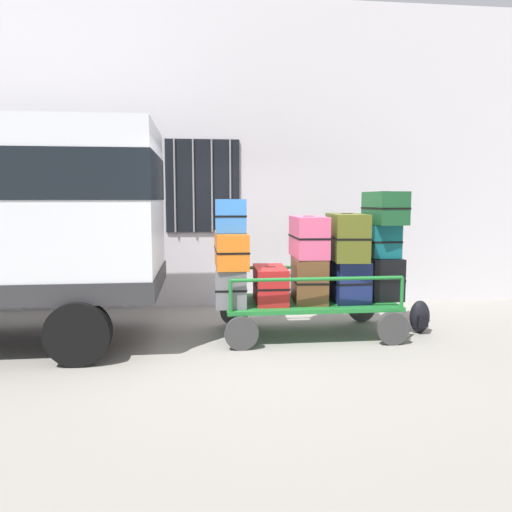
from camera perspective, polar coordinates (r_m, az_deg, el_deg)
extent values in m
plane|color=gray|center=(6.30, 1.66, -9.97)|extent=(40.00, 40.00, 0.00)
cube|color=silver|center=(8.51, -0.69, 11.32)|extent=(12.00, 0.30, 5.00)
cube|color=black|center=(8.27, -6.10, 7.95)|extent=(1.20, 0.04, 1.50)
cylinder|color=gray|center=(8.24, -9.26, 7.91)|extent=(0.03, 0.03, 1.50)
cylinder|color=gray|center=(8.23, -7.15, 7.95)|extent=(0.03, 0.03, 1.50)
cylinder|color=gray|center=(8.23, -5.04, 7.97)|extent=(0.03, 0.03, 1.50)
cylinder|color=gray|center=(8.25, -2.94, 7.99)|extent=(0.03, 0.03, 1.50)
cylinder|color=black|center=(5.76, -19.62, -8.31)|extent=(0.70, 0.22, 0.70)
cube|color=#1E722D|center=(6.65, 5.96, -5.28)|extent=(2.19, 1.16, 0.05)
cylinder|color=#383838|center=(6.41, 15.38, -8.01)|extent=(0.41, 0.06, 0.41)
cylinder|color=#383838|center=(7.51, 11.96, -5.81)|extent=(0.41, 0.06, 0.41)
cylinder|color=#383838|center=(5.99, -1.67, -8.82)|extent=(0.41, 0.06, 0.41)
cylinder|color=#383838|center=(7.15, -2.49, -6.29)|extent=(0.41, 0.06, 0.41)
cylinder|color=#1E722D|center=(6.42, 16.31, -4.01)|extent=(0.04, 0.04, 0.37)
cylinder|color=#1E722D|center=(7.41, 13.09, -2.53)|extent=(0.04, 0.04, 0.37)
cylinder|color=#1E722D|center=(5.94, -2.91, -4.60)|extent=(0.04, 0.04, 0.37)
cylinder|color=#1E722D|center=(7.00, -3.48, -2.91)|extent=(0.04, 0.04, 0.37)
cylinder|color=#1E722D|center=(6.06, 7.11, -2.62)|extent=(2.11, 0.04, 0.04)
cylinder|color=#1E722D|center=(7.10, 5.06, -1.26)|extent=(2.11, 0.04, 0.04)
cube|color=slate|center=(6.47, -2.87, -3.27)|extent=(0.43, 1.00, 0.46)
cube|color=black|center=(6.47, -2.87, -3.27)|extent=(0.44, 1.01, 0.02)
cube|color=black|center=(6.44, -2.89, -1.29)|extent=(0.13, 0.04, 0.02)
cube|color=orange|center=(6.40, -2.89, 0.74)|extent=(0.39, 0.99, 0.44)
cube|color=black|center=(6.40, -2.89, 0.74)|extent=(0.40, 1.00, 0.02)
cube|color=black|center=(6.38, -2.90, 2.65)|extent=(0.14, 0.03, 0.02)
cube|color=#3372C6|center=(6.37, -2.91, 4.63)|extent=(0.41, 0.68, 0.42)
cube|color=black|center=(6.37, -2.91, 4.63)|extent=(0.42, 0.69, 0.02)
cube|color=black|center=(6.37, -2.92, 6.45)|extent=(0.13, 0.04, 0.02)
cube|color=#B21E1E|center=(6.49, 1.64, -3.27)|extent=(0.42, 0.81, 0.46)
cube|color=black|center=(6.49, 1.64, -3.27)|extent=(0.43, 0.82, 0.02)
cube|color=black|center=(6.45, 1.65, -1.31)|extent=(0.14, 0.03, 0.02)
cube|color=brown|center=(6.56, 6.05, -2.68)|extent=(0.46, 0.77, 0.57)
cube|color=black|center=(6.56, 6.05, -2.68)|extent=(0.47, 0.78, 0.02)
cube|color=black|center=(6.53, 6.08, -0.25)|extent=(0.14, 0.04, 0.02)
cube|color=#CC4C72|center=(6.55, 6.01, 2.21)|extent=(0.41, 0.86, 0.53)
cube|color=black|center=(6.55, 6.01, 2.21)|extent=(0.43, 0.87, 0.02)
cube|color=black|center=(6.53, 6.04, 4.47)|extent=(0.14, 0.03, 0.02)
cube|color=navy|center=(6.71, 10.27, -2.71)|extent=(0.47, 0.75, 0.53)
cube|color=black|center=(6.71, 10.27, -2.71)|extent=(0.48, 0.76, 0.02)
cube|color=black|center=(6.67, 10.32, -0.49)|extent=(0.15, 0.04, 0.02)
cube|color=#4C5119|center=(6.67, 10.30, 2.20)|extent=(0.51, 1.02, 0.60)
cube|color=black|center=(6.67, 10.30, 2.20)|extent=(0.52, 1.03, 0.02)
cube|color=black|center=(6.66, 10.35, 4.73)|extent=(0.15, 0.04, 0.02)
cube|color=black|center=(6.91, 14.21, -2.45)|extent=(0.42, 0.57, 0.55)
cube|color=black|center=(6.91, 14.21, -2.45)|extent=(0.43, 0.58, 0.02)
cube|color=black|center=(6.88, 14.27, -0.22)|extent=(0.15, 0.03, 0.02)
cube|color=#0F5960|center=(6.82, 14.44, 1.64)|extent=(0.38, 0.36, 0.43)
cube|color=black|center=(6.82, 14.44, 1.64)|extent=(0.39, 0.37, 0.02)
cube|color=black|center=(6.80, 14.49, 3.41)|extent=(0.13, 0.04, 0.02)
cube|color=#194C28|center=(6.81, 14.51, 5.32)|extent=(0.44, 0.68, 0.43)
cube|color=black|center=(6.81, 14.51, 5.32)|extent=(0.45, 0.69, 0.02)
cube|color=black|center=(6.81, 14.56, 7.08)|extent=(0.14, 0.04, 0.02)
ellipsoid|color=black|center=(7.08, 18.17, -6.60)|extent=(0.27, 0.19, 0.44)
cube|color=black|center=(7.01, 18.48, -7.12)|extent=(0.14, 0.06, 0.15)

